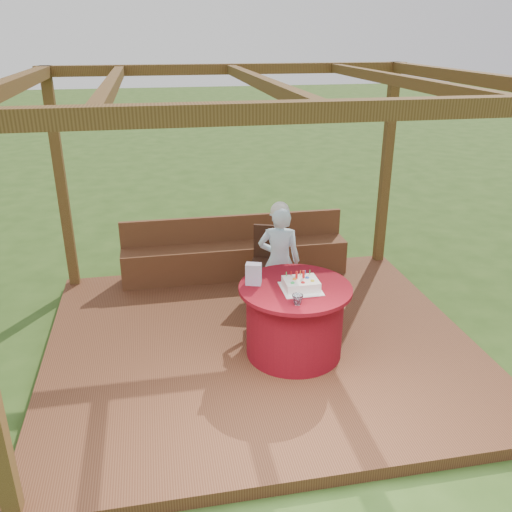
{
  "coord_description": "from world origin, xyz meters",
  "views": [
    {
      "loc": [
        -1.0,
        -4.95,
        3.21
      ],
      "look_at": [
        0.0,
        0.25,
        1.0
      ],
      "focal_mm": 38.0,
      "sensor_mm": 36.0,
      "label": 1
    }
  ],
  "objects_px": {
    "bench": "(235,257)",
    "chair": "(270,259)",
    "gift_bag": "(254,274)",
    "drinking_glass": "(297,300)",
    "table": "(294,319)",
    "elderly_woman": "(279,259)",
    "birthday_cake": "(301,284)"
  },
  "relations": [
    {
      "from": "bench",
      "to": "drinking_glass",
      "type": "relative_size",
      "value": 29.17
    },
    {
      "from": "chair",
      "to": "drinking_glass",
      "type": "height_order",
      "value": "chair"
    },
    {
      "from": "birthday_cake",
      "to": "drinking_glass",
      "type": "height_order",
      "value": "birthday_cake"
    },
    {
      "from": "table",
      "to": "chair",
      "type": "height_order",
      "value": "chair"
    },
    {
      "from": "gift_bag",
      "to": "drinking_glass",
      "type": "height_order",
      "value": "gift_bag"
    },
    {
      "from": "birthday_cake",
      "to": "drinking_glass",
      "type": "xyz_separation_m",
      "value": [
        -0.12,
        -0.3,
        -0.0
      ]
    },
    {
      "from": "table",
      "to": "gift_bag",
      "type": "relative_size",
      "value": 5.15
    },
    {
      "from": "bench",
      "to": "chair",
      "type": "height_order",
      "value": "chair"
    },
    {
      "from": "table",
      "to": "drinking_glass",
      "type": "height_order",
      "value": "drinking_glass"
    },
    {
      "from": "elderly_woman",
      "to": "drinking_glass",
      "type": "relative_size",
      "value": 13.26
    },
    {
      "from": "elderly_woman",
      "to": "gift_bag",
      "type": "xyz_separation_m",
      "value": [
        -0.43,
        -0.73,
        0.18
      ]
    },
    {
      "from": "bench",
      "to": "birthday_cake",
      "type": "relative_size",
      "value": 7.94
    },
    {
      "from": "bench",
      "to": "chair",
      "type": "bearing_deg",
      "value": -63.88
    },
    {
      "from": "bench",
      "to": "chair",
      "type": "xyz_separation_m",
      "value": [
        0.33,
        -0.67,
        0.23
      ]
    },
    {
      "from": "chair",
      "to": "drinking_glass",
      "type": "bearing_deg",
      "value": -93.84
    },
    {
      "from": "elderly_woman",
      "to": "birthday_cake",
      "type": "relative_size",
      "value": 3.61
    },
    {
      "from": "bench",
      "to": "elderly_woman",
      "type": "distance_m",
      "value": 1.27
    },
    {
      "from": "chair",
      "to": "bench",
      "type": "bearing_deg",
      "value": 116.12
    },
    {
      "from": "bench",
      "to": "table",
      "type": "distance_m",
      "value": 2.04
    },
    {
      "from": "bench",
      "to": "elderly_woman",
      "type": "bearing_deg",
      "value": -74.01
    },
    {
      "from": "birthday_cake",
      "to": "bench",
      "type": "bearing_deg",
      "value": 98.92
    },
    {
      "from": "elderly_woman",
      "to": "gift_bag",
      "type": "relative_size",
      "value": 6.25
    },
    {
      "from": "table",
      "to": "chair",
      "type": "distance_m",
      "value": 1.36
    },
    {
      "from": "gift_bag",
      "to": "drinking_glass",
      "type": "distance_m",
      "value": 0.6
    },
    {
      "from": "table",
      "to": "gift_bag",
      "type": "xyz_separation_m",
      "value": [
        -0.39,
        0.13,
        0.48
      ]
    },
    {
      "from": "bench",
      "to": "table",
      "type": "xyz_separation_m",
      "value": [
        0.29,
        -2.02,
        0.12
      ]
    },
    {
      "from": "drinking_glass",
      "to": "elderly_woman",
      "type": "bearing_deg",
      "value": 84.52
    },
    {
      "from": "table",
      "to": "gift_bag",
      "type": "height_order",
      "value": "gift_bag"
    },
    {
      "from": "birthday_cake",
      "to": "chair",
      "type": "bearing_deg",
      "value": 89.99
    },
    {
      "from": "drinking_glass",
      "to": "bench",
      "type": "bearing_deg",
      "value": 95.08
    },
    {
      "from": "gift_bag",
      "to": "drinking_glass",
      "type": "relative_size",
      "value": 2.12
    },
    {
      "from": "bench",
      "to": "birthday_cake",
      "type": "height_order",
      "value": "birthday_cake"
    }
  ]
}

